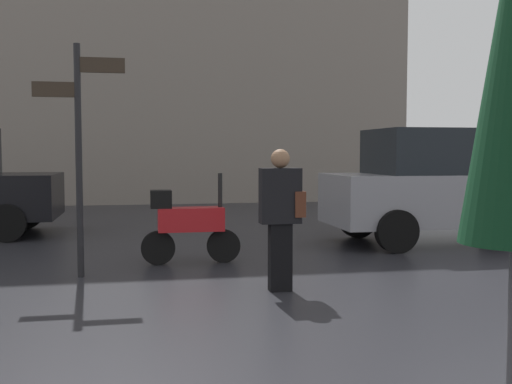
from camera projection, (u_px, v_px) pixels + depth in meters
pedestrian_with_bag at (282, 211)px, 6.60m from camera, size 0.48×0.24×1.55m
parked_scooter at (188, 223)px, 8.23m from camera, size 1.35×0.32×1.23m
parked_car_left at (450, 185)px, 10.16m from camera, size 4.23×1.84×1.90m
street_signpost at (79, 136)px, 7.27m from camera, size 1.08×0.08×2.82m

